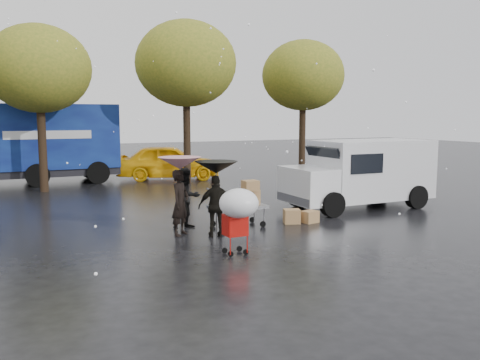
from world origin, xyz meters
name	(u,v)px	position (x,y,z in m)	size (l,w,h in m)	color
ground	(227,236)	(0.00, 0.00, 0.00)	(90.00, 90.00, 0.00)	black
person_pink	(180,203)	(-1.00, 0.61, 0.83)	(0.60, 0.40, 1.66)	black
person_middle	(187,198)	(-0.60, 1.29, 0.81)	(0.79, 0.61, 1.62)	black
person_black	(216,206)	(-0.25, 0.08, 0.77)	(0.90, 0.38, 1.54)	black
umbrella_pink	(180,163)	(-1.00, 0.61, 1.82)	(1.07, 1.07, 1.98)	#4C4C4C
umbrella_black	(216,167)	(-0.25, 0.08, 1.73)	(1.07, 1.07, 1.88)	#4C4C4C
vendor_cart	(241,200)	(0.79, 0.85, 0.73)	(1.52, 0.80, 1.27)	slate
shopping_cart	(238,207)	(-0.51, -1.75, 1.06)	(0.84, 0.84, 1.46)	#AC0F09
white_van	(362,172)	(5.62, 1.82, 1.16)	(4.91, 2.18, 2.20)	silver
blue_truck	(26,144)	(-3.97, 12.69, 1.76)	(8.30, 2.60, 3.50)	#0B115A
box_ground_near	(292,216)	(2.26, 0.63, 0.20)	(0.44, 0.35, 0.40)	olive
box_ground_far	(310,217)	(2.77, 0.49, 0.17)	(0.43, 0.33, 0.33)	olive
yellow_taxi	(169,162)	(2.21, 11.74, 0.83)	(1.95, 4.85, 1.65)	yellow
tree_row	(118,66)	(-0.47, 10.00, 5.02)	(21.60, 4.40, 7.12)	black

